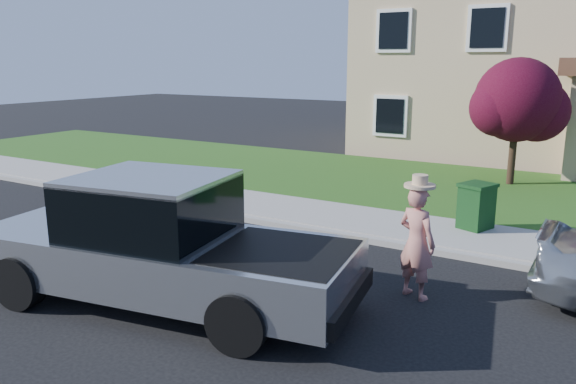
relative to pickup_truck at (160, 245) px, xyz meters
The scene contains 9 objects.
ground 1.71m from the pickup_truck, 68.73° to the left, with size 80.00×80.00×0.00m, color black.
curb 4.60m from the pickup_truck, 70.25° to the left, with size 40.00×0.20×0.12m, color gray.
sidewalk 5.63m from the pickup_truck, 74.08° to the left, with size 40.00×2.00×0.15m, color gray.
lawn 10.01m from the pickup_truck, 81.19° to the left, with size 40.00×7.00×0.10m, color #174012.
house 17.98m from the pickup_truck, 84.07° to the left, with size 14.00×11.30×6.85m.
pickup_truck is the anchor object (origin of this frame).
woman 3.85m from the pickup_truck, 34.03° to the left, with size 0.74×0.61×1.92m.
ornamental_tree 11.62m from the pickup_truck, 74.41° to the left, with size 2.60×2.35×3.57m.
trash_bin 6.71m from the pickup_truck, 60.96° to the left, with size 0.78×0.84×0.96m.
Camera 1 is at (5.14, -7.15, 3.56)m, focal length 35.00 mm.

